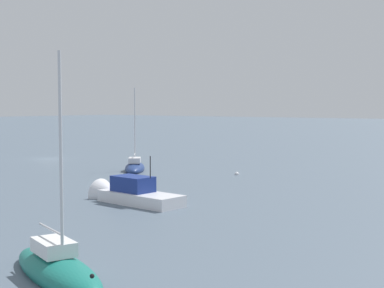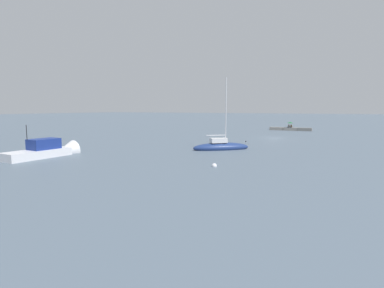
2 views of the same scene
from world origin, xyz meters
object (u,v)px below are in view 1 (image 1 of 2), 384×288
Objects in this scene: motorboat_white_far at (128,196)px; mooring_buoy_near at (237,174)px; sailboat_navy_mid at (135,167)px; sailboat_teal_near at (57,269)px.

motorboat_white_far is 18.36m from mooring_buoy_near.
motorboat_white_far reaches higher than mooring_buoy_near.
mooring_buoy_near is at bearing -22.31° from sailboat_navy_mid.
mooring_buoy_near is at bearing 11.76° from motorboat_white_far.
motorboat_white_far is 17.30× the size of mooring_buoy_near.
sailboat_teal_near is 20.64× the size of mooring_buoy_near.
sailboat_navy_mid is 20.14× the size of mooring_buoy_near.
sailboat_teal_near reaches higher than sailboat_navy_mid.
motorboat_white_far is (14.73, 13.15, 0.11)m from sailboat_navy_mid.
sailboat_teal_near reaches higher than mooring_buoy_near.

